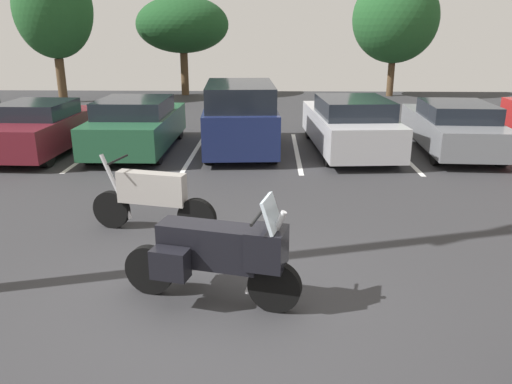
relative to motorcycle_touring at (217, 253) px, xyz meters
name	(u,v)px	position (x,y,z in m)	size (l,w,h in m)	color
ground	(220,307)	(0.03, -0.04, -0.73)	(44.00, 44.00, 0.10)	#2D2D30
motorcycle_touring	(217,253)	(0.00, 0.00, 0.00)	(2.25, 1.03, 1.44)	black
motorcycle_second	(151,198)	(-1.32, 2.27, -0.09)	(2.16, 0.74, 1.29)	black
parking_stripes	(195,151)	(-1.44, 8.08, -0.67)	(22.60, 4.75, 0.01)	silver
car_maroon	(41,128)	(-5.56, 7.75, 0.01)	(1.91, 4.30, 1.40)	maroon
car_green	(137,125)	(-3.04, 8.12, 0.04)	(1.95, 4.51, 1.45)	#235638
car_navy	(240,117)	(-0.19, 8.11, 0.27)	(2.17, 4.33, 1.88)	navy
car_silver	(349,125)	(2.79, 8.20, 0.05)	(2.23, 4.98, 1.50)	#B7B7BC
car_grey	(453,127)	(5.63, 8.31, 0.00)	(2.05, 4.86, 1.36)	slate
tree_rear	(183,25)	(-3.70, 20.33, 2.71)	(4.50, 4.50, 4.74)	#4C3823
tree_right	(395,19)	(6.57, 20.17, 2.98)	(4.07, 4.07, 5.74)	#4C3823
tree_far_left	(53,9)	(-8.84, 17.48, 3.34)	(3.36, 3.36, 6.14)	#4C3823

